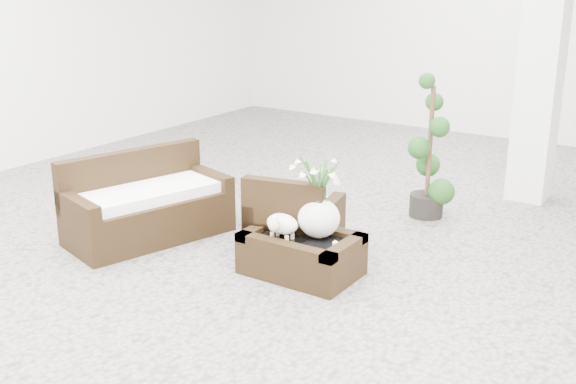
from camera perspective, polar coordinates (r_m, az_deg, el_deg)
The scene contains 9 objects.
ground at distance 6.10m, azimuth 0.52°, elevation -5.33°, with size 11.00×11.00×0.00m, color gray.
column at distance 7.76m, azimuth 20.08°, elevation 11.94°, with size 0.40×0.40×3.50m, color white.
coffee_table at distance 5.73m, azimuth 1.10°, elevation -5.17°, with size 0.90×0.60×0.31m, color black.
sheep_figurine at distance 5.62m, azimuth -0.47°, elevation -2.78°, with size 0.28×0.23×0.21m, color white.
planter_narcissus at distance 5.57m, azimuth 2.55°, elevation 0.23°, with size 0.44×0.44×0.80m, color white, non-canonical shape.
tealight at distance 5.54m, azimuth 3.84°, elevation -4.13°, with size 0.04×0.04×0.03m, color white.
armchair at distance 6.03m, azimuth 0.58°, elevation -1.77°, with size 0.70×0.67×0.75m, color black.
loveseat at distance 6.53m, azimuth -11.28°, elevation -0.45°, with size 1.46×0.70×0.78m, color black.
topiary at distance 7.04m, azimuth 11.41°, elevation 3.52°, with size 0.38×0.38×1.41m, color #193D13, non-canonical shape.
Camera 1 is at (3.07, -4.70, 2.37)m, focal length 43.92 mm.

